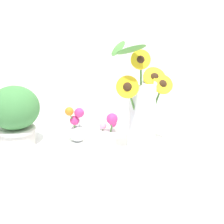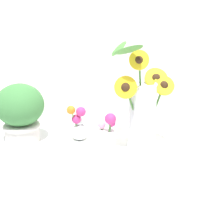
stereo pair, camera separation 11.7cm
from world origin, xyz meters
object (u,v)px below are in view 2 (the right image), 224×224
at_px(mason_jar_sunflowers, 142,109).
at_px(vase_bulb_right, 79,126).
at_px(serving_tray, 112,147).
at_px(vase_small_center, 106,137).
at_px(potted_plant, 20,111).

height_order(mason_jar_sunflowers, vase_bulb_right, mason_jar_sunflowers).
xyz_separation_m(serving_tray, vase_small_center, (-0.02, -0.07, 0.07)).
xyz_separation_m(vase_bulb_right, potted_plant, (-0.24, 0.02, 0.05)).
bearing_deg(vase_small_center, mason_jar_sunflowers, 19.92).
bearing_deg(vase_bulb_right, vase_small_center, -39.76).
relative_size(vase_bulb_right, potted_plant, 0.61).
height_order(vase_small_center, potted_plant, potted_plant).
relative_size(vase_small_center, vase_bulb_right, 1.03).
distance_m(vase_bulb_right, potted_plant, 0.25).
bearing_deg(mason_jar_sunflowers, vase_bulb_right, 167.95).
distance_m(serving_tray, vase_small_center, 0.10).
bearing_deg(potted_plant, vase_bulb_right, -5.24).
xyz_separation_m(serving_tray, vase_bulb_right, (-0.13, 0.03, 0.07)).
bearing_deg(mason_jar_sunflowers, serving_tray, 169.74).
xyz_separation_m(serving_tray, mason_jar_sunflowers, (0.11, -0.02, 0.16)).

